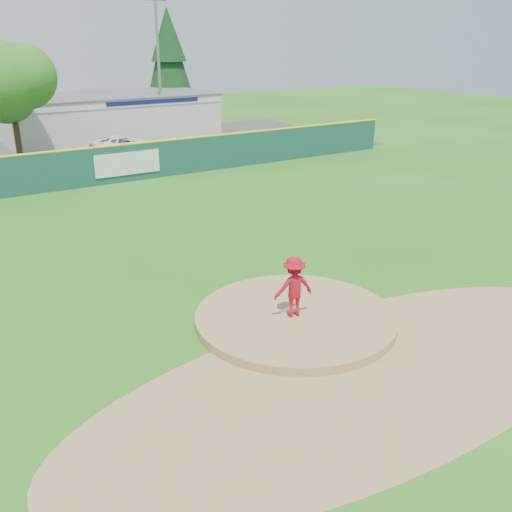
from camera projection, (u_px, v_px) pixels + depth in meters
ground at (295, 322)px, 15.67m from camera, size 120.00×120.00×0.00m
pitchers_mound at (295, 322)px, 15.67m from camera, size 5.50×5.50×0.50m
pitching_rubber at (289, 309)px, 15.81m from camera, size 0.60×0.15×0.04m
infield_dirt_arc at (371, 372)px, 13.32m from camera, size 15.40×15.40×0.01m
parking_lot at (48, 158)px, 36.87m from camera, size 44.00×16.00×0.02m
pitcher at (294, 287)px, 15.22m from camera, size 1.19×0.83×1.68m
van at (123, 144)px, 38.11m from camera, size 4.45×2.44×1.18m
pool_building_grp at (109, 117)px, 43.22m from camera, size 15.20×8.20×3.31m
fence_banners at (26, 176)px, 27.80m from camera, size 14.02×0.04×1.20m
outfield_fence at (89, 166)px, 29.41m from camera, size 40.00×0.14×2.07m
deciduous_tree at (10, 88)px, 32.65m from camera, size 5.60×5.60×7.36m
conifer_tree at (169, 59)px, 48.49m from camera, size 4.40×4.40×9.50m
light_pole_right at (159, 63)px, 40.98m from camera, size 1.75×0.25×10.00m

